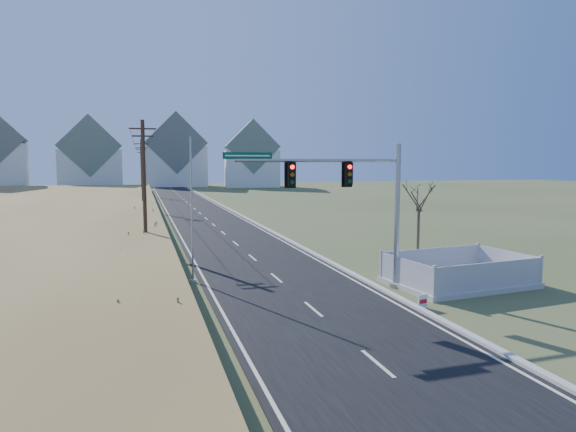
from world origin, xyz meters
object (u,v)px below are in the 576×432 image
object	(u,v)px
flagpole	(192,225)
open_sign	(423,301)
bare_tree	(419,195)
traffic_signal_mast	(362,200)
fence_enclosure	(458,279)

from	to	relation	value
flagpole	open_sign	bearing A→B (deg)	-40.15
open_sign	bare_tree	size ratio (longest dim) A/B	0.11
open_sign	flagpole	size ratio (longest dim) A/B	0.08
traffic_signal_mast	bare_tree	bearing A→B (deg)	32.42
bare_tree	open_sign	bearing A→B (deg)	-118.63
traffic_signal_mast	bare_tree	size ratio (longest dim) A/B	1.66
traffic_signal_mast	flagpole	distance (m)	8.63
fence_enclosure	flagpole	world-z (taller)	flagpole
traffic_signal_mast	open_sign	size ratio (longest dim) A/B	14.92
fence_enclosure	flagpole	xyz separation A→B (m)	(-12.75, 4.15, 2.66)
fence_enclosure	flagpole	size ratio (longest dim) A/B	0.96
traffic_signal_mast	fence_enclosure	xyz separation A→B (m)	(5.12, -0.36, -4.03)
traffic_signal_mast	open_sign	world-z (taller)	traffic_signal_mast
flagpole	bare_tree	distance (m)	12.72
open_sign	bare_tree	distance (m)	8.94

